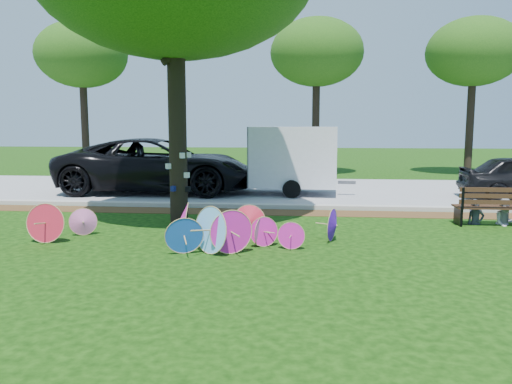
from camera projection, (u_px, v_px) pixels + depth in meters
ground at (219, 253)px, 9.35m from camera, size 90.00×90.00×0.00m
mulch_strip at (247, 212)px, 13.79m from camera, size 90.00×1.00×0.01m
curb at (250, 206)px, 14.47m from camera, size 90.00×0.30×0.12m
street at (262, 190)px, 18.57m from camera, size 90.00×8.00×0.01m
parasol_pile at (203, 227)px, 9.96m from camera, size 6.45×2.29×0.91m
black_van at (158, 166)px, 17.74m from camera, size 7.03×3.43×1.92m
cargo_trailer at (294, 157)px, 17.15m from camera, size 3.01×2.01×2.63m
park_bench at (492, 206)px, 11.95m from camera, size 1.79×0.69×0.93m
person_left at (477, 200)px, 12.01m from camera, size 0.47×0.35×1.18m
person_right at (507, 200)px, 11.94m from camera, size 0.62×0.50×1.23m
bg_trees at (288, 54)px, 23.68m from camera, size 23.09×5.36×7.40m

